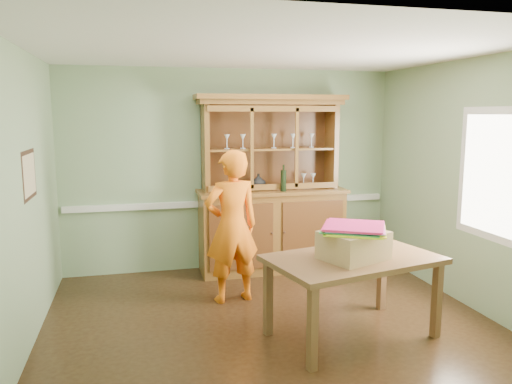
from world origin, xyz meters
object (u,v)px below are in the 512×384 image
object	(u,v)px
china_hutch	(271,210)
cardboard_box	(354,245)
person	(232,227)
dining_table	(353,266)

from	to	relation	value
china_hutch	cardboard_box	world-z (taller)	china_hutch
person	china_hutch	bearing A→B (deg)	-135.10
cardboard_box	person	world-z (taller)	person
dining_table	cardboard_box	size ratio (longest dim) A/B	3.12
china_hutch	person	size ratio (longest dim) A/B	1.37
china_hutch	person	world-z (taller)	china_hutch
dining_table	person	bearing A→B (deg)	115.32
china_hutch	dining_table	distance (m)	2.21
cardboard_box	person	bearing A→B (deg)	125.95
china_hutch	cardboard_box	distance (m)	2.27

